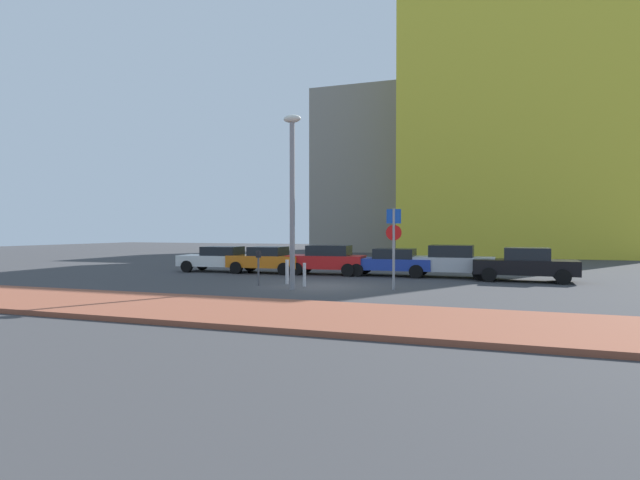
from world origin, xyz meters
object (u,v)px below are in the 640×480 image
(parking_sign_post, at_px, (394,239))
(street_lamp, at_px, (292,187))
(parked_car_white, at_px, (220,259))
(parked_car_orange, at_px, (267,259))
(traffic_bollard_near, at_px, (304,275))
(parked_car_blue, at_px, (391,262))
(traffic_bollard_mid, at_px, (287,272))
(parked_car_black, at_px, (525,264))
(parked_car_red, at_px, (327,259))
(parked_car_silver, at_px, (450,261))
(parking_meter, at_px, (258,263))

(parking_sign_post, distance_m, street_lamp, 4.37)
(parked_car_white, distance_m, parked_car_orange, 2.84)
(traffic_bollard_near, bearing_deg, street_lamp, -93.02)
(parked_car_blue, distance_m, parking_sign_post, 6.08)
(street_lamp, height_order, traffic_bollard_near, street_lamp)
(traffic_bollard_mid, bearing_deg, parked_car_black, 24.99)
(street_lamp, height_order, traffic_bollard_mid, street_lamp)
(parked_car_red, relative_size, parked_car_silver, 0.96)
(parked_car_silver, distance_m, parked_car_black, 3.43)
(parked_car_silver, height_order, parking_meter, parked_car_silver)
(parked_car_red, xyz_separation_m, street_lamp, (0.85, -6.75, 3.17))
(parked_car_silver, bearing_deg, parked_car_orange, -176.66)
(parked_car_silver, height_order, parked_car_black, parked_car_silver)
(parking_sign_post, xyz_separation_m, traffic_bollard_near, (-3.63, -0.10, -1.49))
(parked_car_white, distance_m, parked_car_black, 15.65)
(street_lamp, distance_m, traffic_bollard_mid, 4.03)
(parked_car_silver, height_order, traffic_bollard_near, parked_car_silver)
(parked_car_orange, relative_size, street_lamp, 0.60)
(parked_car_red, bearing_deg, parked_car_orange, -176.12)
(parked_car_white, bearing_deg, traffic_bollard_near, -36.99)
(parked_car_white, relative_size, parked_car_black, 1.01)
(traffic_bollard_near, bearing_deg, parked_car_white, 143.01)
(parking_meter, bearing_deg, parked_car_black, 27.39)
(parked_car_red, xyz_separation_m, parked_car_black, (9.50, -0.42, -0.03))
(parked_car_red, relative_size, traffic_bollard_mid, 3.92)
(parked_car_blue, relative_size, parking_meter, 2.97)
(parked_car_blue, distance_m, street_lamp, 8.13)
(parked_car_white, distance_m, parked_car_red, 6.16)
(parked_car_orange, height_order, parking_sign_post, parking_sign_post)
(traffic_bollard_mid, bearing_deg, parked_car_blue, 56.67)
(parked_car_silver, relative_size, traffic_bollard_mid, 4.10)
(parked_car_orange, height_order, street_lamp, street_lamp)
(parked_car_black, xyz_separation_m, traffic_bollard_near, (-8.60, -5.20, -0.29))
(parked_car_orange, height_order, parked_car_black, parked_car_black)
(parked_car_red, xyz_separation_m, parked_car_blue, (3.28, 0.29, -0.08))
(parked_car_orange, relative_size, parked_car_black, 0.91)
(parked_car_orange, relative_size, parked_car_red, 1.00)
(parked_car_blue, xyz_separation_m, traffic_bollard_near, (-2.37, -5.91, -0.24))
(parked_car_silver, relative_size, parked_car_black, 0.96)
(parking_sign_post, bearing_deg, parking_meter, -176.29)
(parked_car_red, distance_m, street_lamp, 7.51)
(parking_meter, bearing_deg, parked_car_white, 132.54)
(parked_car_white, relative_size, parked_car_orange, 1.10)
(parked_car_white, distance_m, parked_car_blue, 9.44)
(parked_car_silver, relative_size, parking_sign_post, 1.35)
(parked_car_orange, height_order, parked_car_red, parked_car_red)
(parked_car_white, distance_m, traffic_bollard_mid, 7.57)
(parked_car_red, bearing_deg, parked_car_blue, 5.14)
(parking_sign_post, xyz_separation_m, traffic_bollard_mid, (-4.69, 0.60, -1.46))
(parked_car_red, bearing_deg, street_lamp, -82.87)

